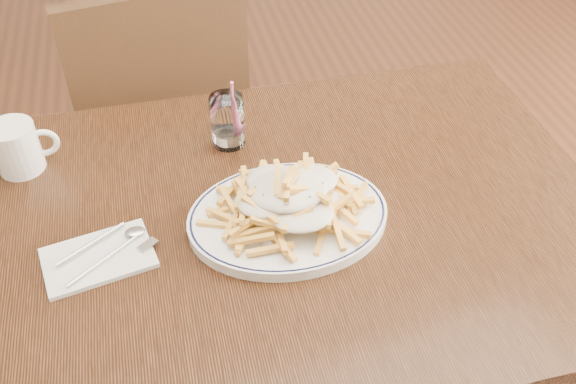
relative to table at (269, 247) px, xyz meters
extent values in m
cube|color=black|center=(0.00, 0.00, 0.06)|extent=(1.20, 0.80, 0.04)
cylinder|color=black|center=(-0.55, 0.35, -0.32)|extent=(0.05, 0.05, 0.71)
cylinder|color=black|center=(0.55, 0.35, -0.32)|extent=(0.05, 0.05, 0.71)
cube|color=#311D10|center=(-0.17, 0.74, -0.24)|extent=(0.49, 0.49, 0.04)
cube|color=#311D10|center=(-0.14, 0.56, 0.02)|extent=(0.43, 0.11, 0.47)
cylinder|color=#311D10|center=(-0.02, 0.96, -0.46)|extent=(0.04, 0.04, 0.42)
cylinder|color=#311D10|center=(-0.38, 0.89, -0.46)|extent=(0.04, 0.04, 0.42)
cylinder|color=#311D10|center=(0.04, 0.60, -0.46)|extent=(0.04, 0.04, 0.42)
cylinder|color=#311D10|center=(-0.32, 0.53, -0.46)|extent=(0.04, 0.04, 0.42)
torus|color=black|center=(0.03, -0.02, 0.10)|extent=(0.39, 0.39, 0.01)
ellipsoid|color=beige|center=(0.03, -0.02, 0.16)|extent=(0.19, 0.15, 0.03)
cube|color=silver|center=(-0.29, -0.04, 0.08)|extent=(0.19, 0.14, 0.01)
cylinder|color=white|center=(-0.03, 0.22, 0.13)|extent=(0.06, 0.06, 0.11)
cylinder|color=white|center=(-0.03, 0.22, 0.10)|extent=(0.06, 0.06, 0.03)
cylinder|color=#ED5A86|center=(-0.02, 0.23, 0.15)|extent=(0.01, 0.04, 0.14)
cylinder|color=white|center=(-0.42, 0.23, 0.13)|extent=(0.09, 0.09, 0.09)
torus|color=white|center=(-0.37, 0.24, 0.13)|extent=(0.06, 0.02, 0.06)
camera|label=1|loc=(-0.15, -0.78, 0.86)|focal=40.00mm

